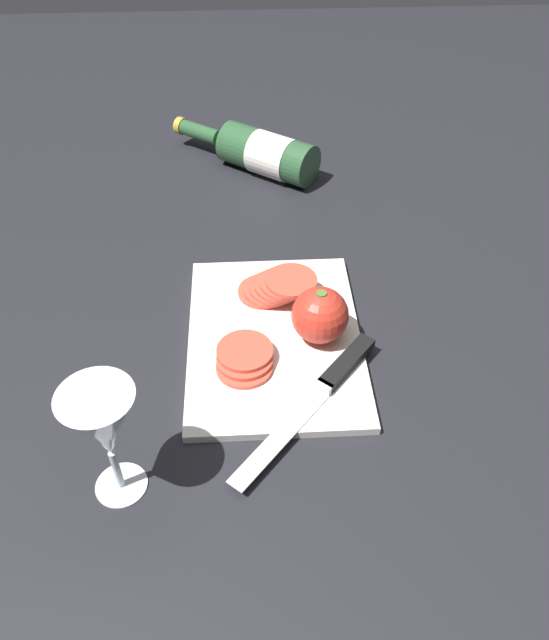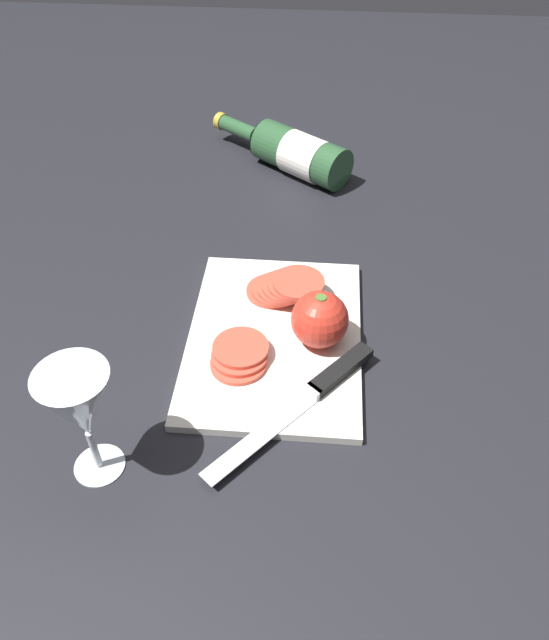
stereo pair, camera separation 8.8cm
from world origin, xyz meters
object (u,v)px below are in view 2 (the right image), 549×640
(wine_glass, at_px, (80,409))
(tomato_slice_stack_far, at_px, (285,287))
(wine_bottle, at_px, (295,152))
(whole_tomato, at_px, (320,319))
(tomato_slice_stack_near, at_px, (240,356))
(knife, at_px, (325,382))

(wine_glass, bearing_deg, tomato_slice_stack_far, 147.41)
(wine_bottle, distance_m, whole_tomato, 0.49)
(wine_bottle, bearing_deg, tomato_slice_stack_near, -4.74)
(wine_glass, relative_size, whole_tomato, 1.99)
(whole_tomato, height_order, knife, whole_tomato)
(knife, bearing_deg, wine_glass, -21.83)
(wine_glass, height_order, knife, wine_glass)
(tomato_slice_stack_far, bearing_deg, knife, 20.81)
(whole_tomato, relative_size, tomato_slice_stack_far, 0.68)
(knife, height_order, tomato_slice_stack_near, tomato_slice_stack_near)
(wine_bottle, relative_size, knife, 1.23)
(tomato_slice_stack_near, bearing_deg, tomato_slice_stack_far, 159.41)
(tomato_slice_stack_near, bearing_deg, wine_glass, -40.33)
(wine_glass, bearing_deg, whole_tomato, 131.16)
(knife, bearing_deg, wine_bottle, -131.97)
(wine_glass, bearing_deg, wine_bottle, 164.81)
(tomato_slice_stack_near, relative_size, tomato_slice_stack_far, 0.80)
(wine_bottle, xyz_separation_m, knife, (0.57, 0.07, -0.02))
(wine_glass, relative_size, knife, 0.68)
(whole_tomato, xyz_separation_m, tomato_slice_stack_near, (0.05, -0.11, -0.03))
(wine_glass, distance_m, tomato_slice_stack_far, 0.38)
(wine_bottle, xyz_separation_m, tomato_slice_stack_far, (0.40, 0.01, -0.01))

